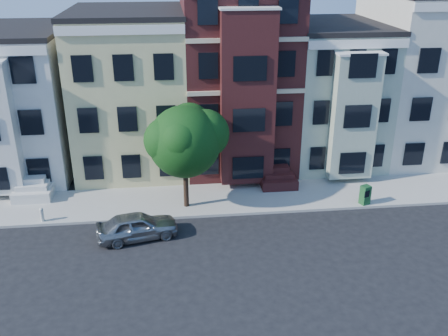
{
  "coord_description": "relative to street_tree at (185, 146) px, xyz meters",
  "views": [
    {
      "loc": [
        -4.49,
        -18.23,
        13.59
      ],
      "look_at": [
        -2.1,
        3.15,
        4.2
      ],
      "focal_mm": 40.0,
      "sensor_mm": 36.0,
      "label": 1
    }
  ],
  "objects": [
    {
      "name": "ground",
      "position": [
        3.81,
        -7.24,
        -3.8
      ],
      "size": [
        120.0,
        120.0,
        0.0
      ],
      "primitive_type": "plane",
      "color": "black"
    },
    {
      "name": "far_sidewalk",
      "position": [
        3.81,
        0.76,
        -3.72
      ],
      "size": [
        60.0,
        4.0,
        0.15
      ],
      "primitive_type": "cube",
      "color": "#9E9B93",
      "rests_on": "ground"
    },
    {
      "name": "house_white",
      "position": [
        -11.19,
        7.26,
        0.7
      ],
      "size": [
        8.0,
        9.0,
        9.0
      ],
      "primitive_type": "cube",
      "color": "silver",
      "rests_on": "ground"
    },
    {
      "name": "house_yellow",
      "position": [
        -3.19,
        7.26,
        1.2
      ],
      "size": [
        7.0,
        9.0,
        10.0
      ],
      "primitive_type": "cube",
      "color": "#CFC384",
      "rests_on": "ground"
    },
    {
      "name": "house_brown",
      "position": [
        3.81,
        7.26,
        2.2
      ],
      "size": [
        7.0,
        9.0,
        12.0
      ],
      "primitive_type": "cube",
      "color": "#3B1414",
      "rests_on": "ground"
    },
    {
      "name": "house_green",
      "position": [
        10.31,
        7.26,
        0.7
      ],
      "size": [
        6.0,
        9.0,
        9.0
      ],
      "primitive_type": "cube",
      "color": "#A1AF97",
      "rests_on": "ground"
    },
    {
      "name": "house_cream",
      "position": [
        17.31,
        7.26,
        1.7
      ],
      "size": [
        8.0,
        9.0,
        11.0
      ],
      "primitive_type": "cube",
      "color": "beige",
      "rests_on": "ground"
    },
    {
      "name": "street_tree",
      "position": [
        0.0,
        0.0,
        0.0
      ],
      "size": [
        6.39,
        6.39,
        7.29
      ],
      "primitive_type": null,
      "rotation": [
        0.0,
        0.0,
        0.02
      ],
      "color": "#174615",
      "rests_on": "far_sidewalk"
    },
    {
      "name": "parked_car",
      "position": [
        -2.63,
        -2.99,
        -3.1
      ],
      "size": [
        4.37,
        2.46,
        1.4
      ],
      "primitive_type": "imported",
      "rotation": [
        0.0,
        0.0,
        1.78
      ],
      "color": "gray",
      "rests_on": "ground"
    },
    {
      "name": "newspaper_box",
      "position": [
        10.24,
        -0.88,
        -3.08
      ],
      "size": [
        0.65,
        0.62,
        1.13
      ],
      "primitive_type": "cube",
      "rotation": [
        0.0,
        0.0,
        0.4
      ],
      "color": "#1D5528",
      "rests_on": "far_sidewalk"
    },
    {
      "name": "fire_hydrant",
      "position": [
        -7.82,
        -0.91,
        -3.33
      ],
      "size": [
        0.26,
        0.26,
        0.63
      ],
      "primitive_type": "cylinder",
      "rotation": [
        0.0,
        0.0,
        0.21
      ],
      "color": "beige",
      "rests_on": "far_sidewalk"
    }
  ]
}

